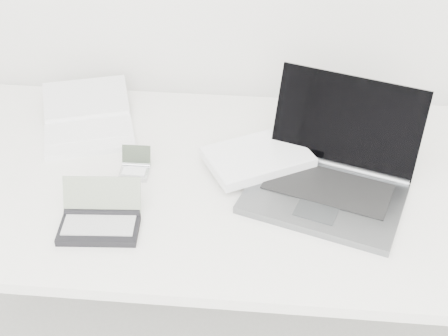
# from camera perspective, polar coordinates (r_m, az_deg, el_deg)

# --- Properties ---
(desk) EXTENTS (1.60, 0.80, 0.73)m
(desk) POSITION_cam_1_polar(r_m,az_deg,el_deg) (1.61, 1.20, -2.19)
(desk) COLOR white
(desk) RESTS_ON ground
(laptop_large) EXTENTS (0.56, 0.44, 0.24)m
(laptop_large) POSITION_cam_1_polar(r_m,az_deg,el_deg) (1.56, 7.72, -0.18)
(laptop_large) COLOR slate
(laptop_large) RESTS_ON desk
(netbook_open_white) EXTENTS (0.32, 0.37, 0.06)m
(netbook_open_white) POSITION_cam_1_polar(r_m,az_deg,el_deg) (1.79, -12.30, 3.89)
(netbook_open_white) COLOR white
(netbook_open_white) RESTS_ON desk
(pda_silver) EXTENTS (0.07, 0.08, 0.06)m
(pda_silver) POSITION_cam_1_polar(r_m,az_deg,el_deg) (1.61, -8.14, -0.01)
(pda_silver) COLOR silver
(pda_silver) RESTS_ON desk
(palmtop_charcoal) EXTENTS (0.19, 0.15, 0.09)m
(palmtop_charcoal) POSITION_cam_1_polar(r_m,az_deg,el_deg) (1.46, -11.27, -4.70)
(palmtop_charcoal) COLOR black
(palmtop_charcoal) RESTS_ON desk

